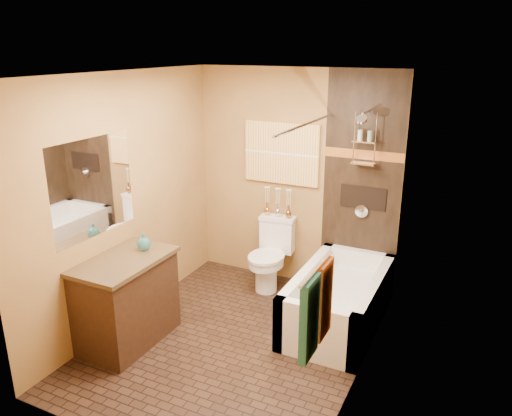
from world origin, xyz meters
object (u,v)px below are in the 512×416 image
Objects in this scene: bathtub at (338,304)px; toilet at (271,254)px; vanity at (126,300)px; sunset_painting at (282,153)px.

toilet is (-0.96, 0.46, 0.19)m from bathtub.
bathtub is 2.10m from vanity.
toilet reaches higher than bathtub.
sunset_painting is at bearing 84.35° from toilet.
sunset_painting is 0.93× the size of vanity.
toilet is (0.00, -0.27, -1.14)m from sunset_painting.
sunset_painting is at bearing 68.49° from vanity.
bathtub is 1.54× the size of vanity.
sunset_painting is 2.33m from vanity.
bathtub is (0.96, -0.73, -1.33)m from sunset_painting.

